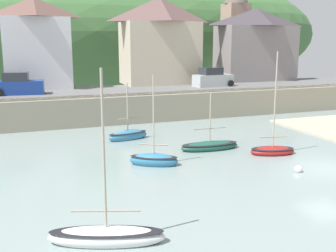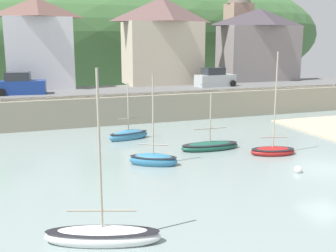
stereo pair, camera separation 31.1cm
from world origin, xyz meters
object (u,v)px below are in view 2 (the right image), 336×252
waterfront_building_centre (162,40)px  mooring_buoy (298,170)px  church_with_spire (238,21)px  parked_car_near_slipway (21,85)px  parked_car_by_wall (215,79)px  sailboat_far_left (103,235)px  waterfront_building_left (39,43)px  dinghy_open_wooden (129,135)px  waterfront_building_right (258,44)px  sailboat_white_hull (210,146)px  sailboat_nearest_shore (153,160)px  sailboat_blue_trim (273,150)px

waterfront_building_centre → mooring_buoy: size_ratio=20.41×
church_with_spire → parked_car_near_slipway: 28.18m
parked_car_by_wall → mooring_buoy: bearing=-110.0°
waterfront_building_centre → church_with_spire: church_with_spire is taller
parked_car_by_wall → sailboat_far_left: bearing=-130.0°
waterfront_building_left → mooring_buoy: (12.06, -25.09, -6.71)m
waterfront_building_centre → mooring_buoy: 26.04m
waterfront_building_centre → dinghy_open_wooden: bearing=-117.4°
waterfront_building_centre → waterfront_building_right: size_ratio=0.99×
waterfront_building_centre → sailboat_white_hull: 20.53m
waterfront_building_centre → parked_car_near_slipway: 15.85m
church_with_spire → waterfront_building_centre: bearing=-160.7°
sailboat_far_left → waterfront_building_right: bearing=69.9°
sailboat_far_left → dinghy_open_wooden: 15.63m
waterfront_building_centre → waterfront_building_left: bearing=180.0°
parked_car_by_wall → sailboat_nearest_shore: bearing=-132.3°
waterfront_building_right → parked_car_by_wall: size_ratio=2.18×
waterfront_building_left → parked_car_near_slipway: 6.10m
waterfront_building_right → sailboat_white_hull: waterfront_building_right is taller
church_with_spire → dinghy_open_wooden: bearing=-135.7°
church_with_spire → mooring_buoy: 32.87m
sailboat_blue_trim → sailboat_nearest_shore: bearing=-169.9°
mooring_buoy → waterfront_building_centre: bearing=88.4°
dinghy_open_wooden → sailboat_far_left: bearing=-119.9°
waterfront_building_left → sailboat_far_left: waterfront_building_left is taller
church_with_spire → dinghy_open_wooden: 28.04m
sailboat_far_left → sailboat_white_hull: (9.08, 10.33, -0.05)m
sailboat_blue_trim → waterfront_building_left: bearing=133.9°
waterfront_building_left → sailboat_white_hull: size_ratio=2.16×
sailboat_nearest_shore → parked_car_near_slipway: (-6.97, 16.59, 2.90)m
waterfront_building_centre → sailboat_blue_trim: (0.07, -21.48, -6.82)m
waterfront_building_centre → parked_car_by_wall: size_ratio=2.15×
waterfront_building_centre → sailboat_nearest_shore: (-7.73, -21.09, -6.77)m
sailboat_blue_trim → sailboat_nearest_shore: size_ratio=1.21×
parked_car_by_wall → parked_car_near_slipway: bearing=173.4°
waterfront_building_left → parked_car_by_wall: (16.97, -4.50, -3.64)m
parked_car_by_wall → mooring_buoy: parked_car_by_wall is taller
church_with_spire → parked_car_by_wall: bearing=-130.4°
waterfront_building_left → mooring_buoy: 28.64m
waterfront_building_left → mooring_buoy: waterfront_building_left is taller
church_with_spire → sailboat_far_left: church_with_spire is taller
sailboat_blue_trim → dinghy_open_wooden: size_ratio=1.52×
dinghy_open_wooden → mooring_buoy: (6.82, -10.57, -0.16)m
waterfront_building_right → parked_car_near_slipway: bearing=-170.4°
sailboat_far_left → sailboat_nearest_shore: (4.53, 8.33, 0.02)m
waterfront_building_centre → mooring_buoy: waterfront_building_centre is taller
sailboat_blue_trim → parked_car_near_slipway: (-14.77, 16.98, 2.95)m
sailboat_far_left → sailboat_white_hull: 13.75m
sailboat_white_hull → church_with_spire: bearing=59.9°
waterfront_building_centre → parked_car_near_slipway: waterfront_building_centre is taller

